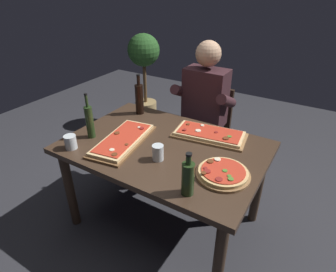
{
  "coord_description": "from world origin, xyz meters",
  "views": [
    {
      "loc": [
        0.92,
        -1.45,
        1.79
      ],
      "look_at": [
        0.0,
        0.05,
        0.79
      ],
      "focal_mm": 30.21,
      "sensor_mm": 36.0,
      "label": 1
    }
  ],
  "objects_px": {
    "pizza_round_far": "(223,173)",
    "wine_bottle_dark": "(139,98)",
    "pizza_rectangular_front": "(209,134)",
    "oil_bottle_amber": "(90,121)",
    "vinegar_bottle_green": "(188,178)",
    "tumbler_near_camera": "(71,142)",
    "dining_table": "(164,156)",
    "tumbler_far_side": "(158,153)",
    "potted_plant_corner": "(144,68)",
    "seated_diner": "(203,108)",
    "pizza_rectangular_left": "(123,140)",
    "diner_chair": "(206,127)"
  },
  "relations": [
    {
      "from": "pizza_rectangular_front",
      "to": "tumbler_far_side",
      "type": "relative_size",
      "value": 5.38
    },
    {
      "from": "dining_table",
      "to": "tumbler_far_side",
      "type": "relative_size",
      "value": 13.26
    },
    {
      "from": "vinegar_bottle_green",
      "to": "diner_chair",
      "type": "height_order",
      "value": "vinegar_bottle_green"
    },
    {
      "from": "pizza_rectangular_front",
      "to": "tumbler_far_side",
      "type": "height_order",
      "value": "tumbler_far_side"
    },
    {
      "from": "dining_table",
      "to": "tumbler_near_camera",
      "type": "relative_size",
      "value": 14.24
    },
    {
      "from": "dining_table",
      "to": "pizza_round_far",
      "type": "distance_m",
      "value": 0.52
    },
    {
      "from": "vinegar_bottle_green",
      "to": "potted_plant_corner",
      "type": "xyz_separation_m",
      "value": [
        -1.6,
        1.82,
        -0.09
      ]
    },
    {
      "from": "oil_bottle_amber",
      "to": "seated_diner",
      "type": "relative_size",
      "value": 0.26
    },
    {
      "from": "pizza_round_far",
      "to": "potted_plant_corner",
      "type": "bearing_deg",
      "value": 137.41
    },
    {
      "from": "tumbler_far_side",
      "to": "diner_chair",
      "type": "relative_size",
      "value": 0.12
    },
    {
      "from": "pizza_rectangular_front",
      "to": "oil_bottle_amber",
      "type": "xyz_separation_m",
      "value": [
        -0.75,
        -0.46,
        0.11
      ]
    },
    {
      "from": "wine_bottle_dark",
      "to": "tumbler_near_camera",
      "type": "height_order",
      "value": "wine_bottle_dark"
    },
    {
      "from": "seated_diner",
      "to": "potted_plant_corner",
      "type": "xyz_separation_m",
      "value": [
        -1.17,
        0.72,
        0.01
      ]
    },
    {
      "from": "tumbler_far_side",
      "to": "potted_plant_corner",
      "type": "xyz_separation_m",
      "value": [
        -1.28,
        1.63,
        -0.04
      ]
    },
    {
      "from": "tumbler_near_camera",
      "to": "tumbler_far_side",
      "type": "bearing_deg",
      "value": 18.65
    },
    {
      "from": "oil_bottle_amber",
      "to": "diner_chair",
      "type": "height_order",
      "value": "oil_bottle_amber"
    },
    {
      "from": "pizza_round_far",
      "to": "potted_plant_corner",
      "type": "relative_size",
      "value": 0.28
    },
    {
      "from": "wine_bottle_dark",
      "to": "diner_chair",
      "type": "height_order",
      "value": "wine_bottle_dark"
    },
    {
      "from": "pizza_round_far",
      "to": "oil_bottle_amber",
      "type": "distance_m",
      "value": 1.02
    },
    {
      "from": "oil_bottle_amber",
      "to": "tumbler_near_camera",
      "type": "bearing_deg",
      "value": -91.54
    },
    {
      "from": "pizza_round_far",
      "to": "seated_diner",
      "type": "distance_m",
      "value": 1.01
    },
    {
      "from": "pizza_round_far",
      "to": "vinegar_bottle_green",
      "type": "height_order",
      "value": "vinegar_bottle_green"
    },
    {
      "from": "dining_table",
      "to": "potted_plant_corner",
      "type": "xyz_separation_m",
      "value": [
        -1.22,
        1.45,
        0.11
      ]
    },
    {
      "from": "potted_plant_corner",
      "to": "seated_diner",
      "type": "bearing_deg",
      "value": -31.5
    },
    {
      "from": "pizza_rectangular_front",
      "to": "pizza_rectangular_left",
      "type": "xyz_separation_m",
      "value": [
        -0.5,
        -0.41,
        -0.0
      ]
    },
    {
      "from": "dining_table",
      "to": "wine_bottle_dark",
      "type": "bearing_deg",
      "value": 143.61
    },
    {
      "from": "pizza_rectangular_front",
      "to": "wine_bottle_dark",
      "type": "height_order",
      "value": "wine_bottle_dark"
    },
    {
      "from": "pizza_rectangular_front",
      "to": "pizza_round_far",
      "type": "relative_size",
      "value": 1.72
    },
    {
      "from": "dining_table",
      "to": "vinegar_bottle_green",
      "type": "height_order",
      "value": "vinegar_bottle_green"
    },
    {
      "from": "pizza_round_far",
      "to": "oil_bottle_amber",
      "type": "height_order",
      "value": "oil_bottle_amber"
    },
    {
      "from": "pizza_round_far",
      "to": "vinegar_bottle_green",
      "type": "relative_size",
      "value": 1.26
    },
    {
      "from": "dining_table",
      "to": "pizza_rectangular_front",
      "type": "distance_m",
      "value": 0.38
    },
    {
      "from": "pizza_round_far",
      "to": "potted_plant_corner",
      "type": "height_order",
      "value": "potted_plant_corner"
    },
    {
      "from": "pizza_rectangular_front",
      "to": "tumbler_far_side",
      "type": "xyz_separation_m",
      "value": [
        -0.16,
        -0.46,
        0.03
      ]
    },
    {
      "from": "pizza_rectangular_front",
      "to": "seated_diner",
      "type": "bearing_deg",
      "value": 120.76
    },
    {
      "from": "tumbler_near_camera",
      "to": "diner_chair",
      "type": "distance_m",
      "value": 1.36
    },
    {
      "from": "oil_bottle_amber",
      "to": "tumbler_far_side",
      "type": "relative_size",
      "value": 3.26
    },
    {
      "from": "pizza_round_far",
      "to": "potted_plant_corner",
      "type": "xyz_separation_m",
      "value": [
        -1.71,
        1.57,
        -0.01
      ]
    },
    {
      "from": "pizza_rectangular_left",
      "to": "tumbler_far_side",
      "type": "bearing_deg",
      "value": -8.47
    },
    {
      "from": "potted_plant_corner",
      "to": "dining_table",
      "type": "bearing_deg",
      "value": -50.02
    },
    {
      "from": "pizza_rectangular_front",
      "to": "tumbler_near_camera",
      "type": "distance_m",
      "value": 1.0
    },
    {
      "from": "wine_bottle_dark",
      "to": "tumbler_far_side",
      "type": "height_order",
      "value": "wine_bottle_dark"
    },
    {
      "from": "tumbler_far_side",
      "to": "pizza_rectangular_front",
      "type": "bearing_deg",
      "value": 70.39
    },
    {
      "from": "tumbler_far_side",
      "to": "dining_table",
      "type": "bearing_deg",
      "value": 109.07
    },
    {
      "from": "diner_chair",
      "to": "pizza_round_far",
      "type": "bearing_deg",
      "value": -61.09
    },
    {
      "from": "pizza_rectangular_left",
      "to": "tumbler_far_side",
      "type": "distance_m",
      "value": 0.34
    },
    {
      "from": "wine_bottle_dark",
      "to": "potted_plant_corner",
      "type": "relative_size",
      "value": 0.29
    },
    {
      "from": "pizza_round_far",
      "to": "wine_bottle_dark",
      "type": "relative_size",
      "value": 0.94
    },
    {
      "from": "wine_bottle_dark",
      "to": "oil_bottle_amber",
      "type": "distance_m",
      "value": 0.53
    },
    {
      "from": "pizza_rectangular_front",
      "to": "pizza_round_far",
      "type": "bearing_deg",
      "value": -56.18
    }
  ]
}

